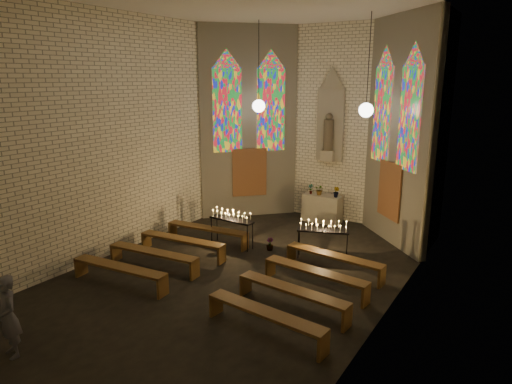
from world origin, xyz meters
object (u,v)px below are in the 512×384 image
at_px(aisle_flower_pot, 270,244).
at_px(visitor, 8,317).
at_px(altar, 322,208).
at_px(votive_stand_right, 323,228).
at_px(votive_stand_left, 231,217).

xyz_separation_m(aisle_flower_pot, visitor, (-1.39, -7.31, 0.61)).
bearing_deg(aisle_flower_pot, visitor, -100.79).
xyz_separation_m(altar, visitor, (-1.55, -10.83, 0.31)).
bearing_deg(visitor, votive_stand_right, 81.11).
height_order(aisle_flower_pot, votive_stand_left, votive_stand_left).
relative_size(altar, aisle_flower_pot, 3.54).
bearing_deg(aisle_flower_pot, votive_stand_left, -165.45).
height_order(altar, aisle_flower_pot, altar).
relative_size(votive_stand_left, visitor, 0.94).
xyz_separation_m(altar, votive_stand_left, (-1.36, -3.83, 0.44)).
distance_m(altar, aisle_flower_pot, 3.53).
distance_m(votive_stand_right, visitor, 8.15).
distance_m(votive_stand_left, votive_stand_right, 2.89).
xyz_separation_m(votive_stand_right, visitor, (-3.03, -7.57, -0.13)).
height_order(votive_stand_right, visitor, visitor).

